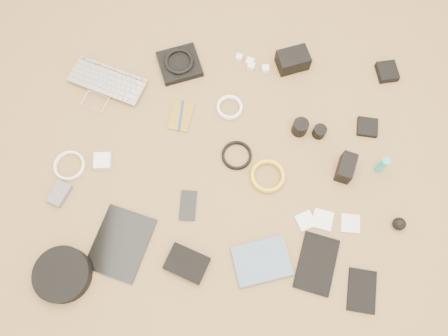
{
  "coord_description": "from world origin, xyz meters",
  "views": [
    {
      "loc": [
        0.02,
        -0.58,
        1.67
      ],
      "look_at": [
        0.0,
        -0.01,
        0.02
      ],
      "focal_mm": 35.0,
      "sensor_mm": 36.0,
      "label": 1
    }
  ],
  "objects_px": {
    "headphone_case": "(63,274)",
    "paperback": "(267,282)",
    "laptop": "(102,91)",
    "tablet": "(121,243)",
    "phone": "(188,205)",
    "dslr_camera": "(293,60)"
  },
  "relations": [
    {
      "from": "tablet",
      "to": "paperback",
      "type": "height_order",
      "value": "paperback"
    },
    {
      "from": "phone",
      "to": "dslr_camera",
      "type": "bearing_deg",
      "value": 58.88
    },
    {
      "from": "laptop",
      "to": "paperback",
      "type": "xyz_separation_m",
      "value": [
        0.71,
        -0.77,
        -0.0
      ]
    },
    {
      "from": "tablet",
      "to": "laptop",
      "type": "bearing_deg",
      "value": 119.9
    },
    {
      "from": "phone",
      "to": "laptop",
      "type": "bearing_deg",
      "value": 130.5
    },
    {
      "from": "headphone_case",
      "to": "paperback",
      "type": "xyz_separation_m",
      "value": [
        0.76,
        0.0,
        -0.02
      ]
    },
    {
      "from": "dslr_camera",
      "to": "paperback",
      "type": "relative_size",
      "value": 0.64
    },
    {
      "from": "laptop",
      "to": "tablet",
      "type": "xyz_separation_m",
      "value": [
        0.15,
        -0.65,
        -0.01
      ]
    },
    {
      "from": "tablet",
      "to": "paperback",
      "type": "xyz_separation_m",
      "value": [
        0.56,
        -0.12,
        0.0
      ]
    },
    {
      "from": "laptop",
      "to": "dslr_camera",
      "type": "bearing_deg",
      "value": 31.46
    },
    {
      "from": "laptop",
      "to": "headphone_case",
      "type": "bearing_deg",
      "value": -73.19
    },
    {
      "from": "tablet",
      "to": "headphone_case",
      "type": "distance_m",
      "value": 0.23
    },
    {
      "from": "paperback",
      "to": "tablet",
      "type": "bearing_deg",
      "value": 62.1
    },
    {
      "from": "headphone_case",
      "to": "paperback",
      "type": "relative_size",
      "value": 1.0
    },
    {
      "from": "phone",
      "to": "paperback",
      "type": "relative_size",
      "value": 0.58
    },
    {
      "from": "dslr_camera",
      "to": "headphone_case",
      "type": "bearing_deg",
      "value": -151.31
    },
    {
      "from": "phone",
      "to": "headphone_case",
      "type": "bearing_deg",
      "value": -146.04
    },
    {
      "from": "laptop",
      "to": "headphone_case",
      "type": "relative_size",
      "value": 1.6
    },
    {
      "from": "laptop",
      "to": "dslr_camera",
      "type": "distance_m",
      "value": 0.83
    },
    {
      "from": "laptop",
      "to": "dslr_camera",
      "type": "height_order",
      "value": "dslr_camera"
    },
    {
      "from": "laptop",
      "to": "tablet",
      "type": "bearing_deg",
      "value": -56.69
    },
    {
      "from": "phone",
      "to": "tablet",
      "type": "bearing_deg",
      "value": -146.09
    }
  ]
}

